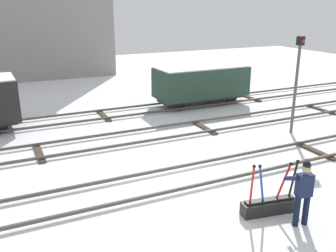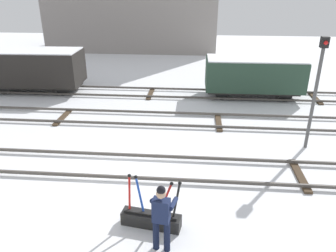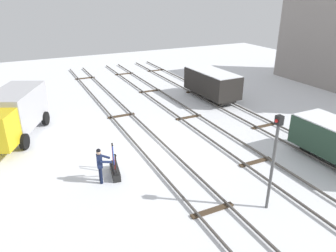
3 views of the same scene
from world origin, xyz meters
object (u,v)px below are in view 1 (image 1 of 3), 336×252
Objects in this scene: signal_post at (297,76)px; freight_car_near_switch at (201,83)px; rail_worker at (303,189)px; switch_lever_frame at (269,204)px.

freight_car_near_switch is at bearing 101.47° from signal_post.
rail_worker is 7.54m from signal_post.
signal_post reaches higher than freight_car_near_switch.
switch_lever_frame is 0.31× the size of freight_car_near_switch.
rail_worker is 11.94m from freight_car_near_switch.
freight_car_near_switch is (3.67, 11.35, 0.26)m from rail_worker.
switch_lever_frame is 11.38m from freight_car_near_switch.
switch_lever_frame is at bearing -137.07° from signal_post.
switch_lever_frame is 1.10m from rail_worker.
switch_lever_frame is 0.38× the size of signal_post.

